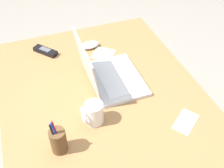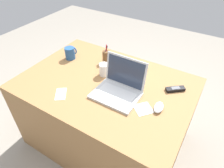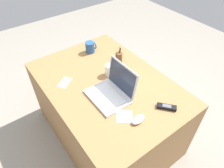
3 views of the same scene
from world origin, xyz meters
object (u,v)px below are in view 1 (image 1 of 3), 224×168
Objects in this scene: laptop at (107,75)px; pen_holder at (58,141)px; cordless_phone at (45,51)px; computer_mouse at (90,45)px; coffee_mug_tall at (93,113)px.

pen_holder is at bearing 135.09° from laptop.
laptop is 0.42m from cordless_phone.
computer_mouse is 0.64× the size of pen_holder.
pen_holder is at bearing 118.40° from coffee_mug_tall.
coffee_mug_tall is 0.57m from cordless_phone.
coffee_mug_tall reaches higher than computer_mouse.
laptop is at bearing 173.19° from computer_mouse.
cordless_phone is 0.80× the size of pen_holder.
coffee_mug_tall is (-0.52, 0.14, 0.03)m from computer_mouse.
computer_mouse is at bearing -26.47° from pen_holder.
cordless_phone is at bearing 35.13° from laptop.
laptop reaches higher than computer_mouse.
laptop reaches higher than pen_holder.
coffee_mug_tall is 0.19m from pen_holder.
pen_holder reaches higher than coffee_mug_tall.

